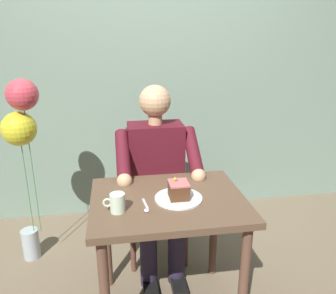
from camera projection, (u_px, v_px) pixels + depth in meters
cafe_rear_panel at (143, 40)px, 2.72m from camera, size 6.40×0.12×3.00m
dining_table at (168, 217)px, 1.79m from camera, size 0.81×0.64×0.72m
chair at (154, 186)px, 2.40m from camera, size 0.42×0.42×0.92m
seated_person at (157, 177)px, 2.19m from camera, size 0.53×0.58×1.24m
dessert_plate at (178, 198)px, 1.74m from camera, size 0.25×0.25×0.01m
cake_slice at (179, 190)px, 1.73m from camera, size 0.10×0.11×0.11m
coffee_cup at (117, 202)px, 1.61m from camera, size 0.11×0.07×0.09m
dessert_spoon at (146, 207)px, 1.65m from camera, size 0.03×0.14×0.01m
balloon_display at (22, 136)px, 2.15m from camera, size 0.26×0.23×1.29m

